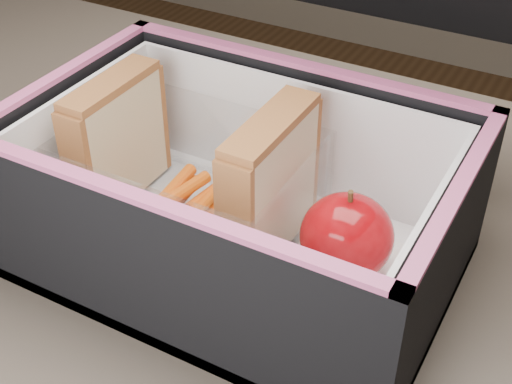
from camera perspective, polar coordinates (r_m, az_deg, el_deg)
kitchen_table at (r=0.63m, az=-2.89°, el=-13.00°), size 1.20×0.80×0.75m
lunch_bag at (r=0.54m, az=-1.13°, el=0.65°), size 0.33×0.35×0.29m
plastic_tub at (r=0.57m, az=-5.22°, el=0.84°), size 0.19×0.14×0.08m
sandwich_left at (r=0.60m, az=-11.06°, el=4.16°), size 0.03×0.10×0.11m
sandwich_right at (r=0.53m, az=1.15°, el=0.49°), size 0.03×0.10×0.11m
carrot_sticks at (r=0.58m, az=-4.85°, el=-0.83°), size 0.05×0.15×0.03m
paper_napkin at (r=0.54m, az=7.16°, el=-6.50°), size 0.10×0.10×0.01m
red_apple at (r=0.52m, az=7.27°, el=-3.54°), size 0.08×0.08×0.07m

